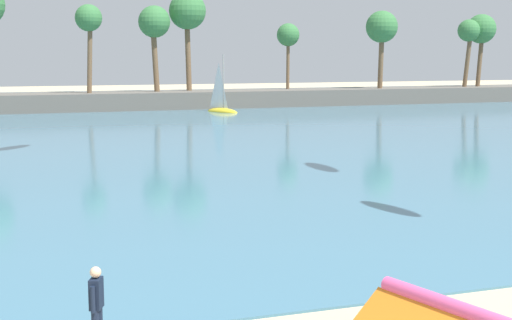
# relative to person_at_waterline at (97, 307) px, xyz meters

# --- Properties ---
(sea) EXTENTS (220.00, 100.32, 0.06)m
(sea) POSITION_rel_person_at_waterline_xyz_m (2.62, 50.81, -0.86)
(sea) COLOR teal
(sea) RESTS_ON ground
(palm_headland) EXTENTS (115.10, 6.03, 12.31)m
(palm_headland) POSITION_rel_person_at_waterline_xyz_m (3.43, 60.93, 2.18)
(palm_headland) COLOR #605B54
(palm_headland) RESTS_ON ground
(person_at_waterline) EXTENTS (0.31, 0.52, 1.67)m
(person_at_waterline) POSITION_rel_person_at_waterline_xyz_m (0.00, 0.00, 0.00)
(person_at_waterline) COLOR #141E33
(person_at_waterline) RESTS_ON ground
(sailboat_near_shore) EXTENTS (2.89, 4.26, 5.98)m
(sailboat_near_shore) POSITION_rel_person_at_waterline_xyz_m (18.22, 54.25, -0.29)
(sailboat_near_shore) COLOR yellow
(sailboat_near_shore) RESTS_ON sea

